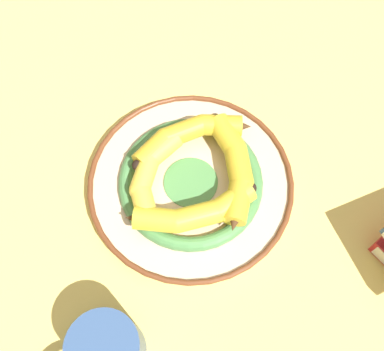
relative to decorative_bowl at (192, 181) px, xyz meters
name	(u,v)px	position (x,y,z in m)	size (l,w,h in m)	color
ground_plane	(179,180)	(0.00, 0.02, -0.02)	(2.80, 2.80, 0.00)	#E5CC6B
decorative_bowl	(192,181)	(0.00, 0.00, 0.00)	(0.34, 0.34, 0.04)	beige
banana_a	(188,135)	(0.05, 0.04, 0.04)	(0.18, 0.13, 0.04)	gold
banana_b	(151,174)	(-0.04, 0.05, 0.04)	(0.17, 0.09, 0.03)	yellow
banana_c	(193,213)	(-0.05, -0.04, 0.04)	(0.17, 0.15, 0.04)	yellow
banana_d	(235,169)	(0.04, -0.05, 0.04)	(0.17, 0.15, 0.04)	gold
coffee_mug	(105,351)	(-0.28, -0.06, 0.03)	(0.15, 0.10, 0.10)	#335184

